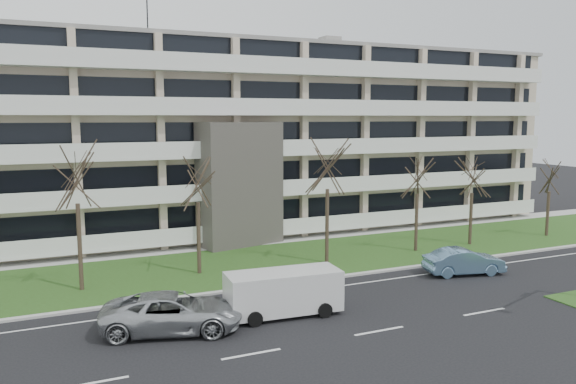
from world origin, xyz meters
name	(u,v)px	position (x,y,z in m)	size (l,w,h in m)	color
ground	(379,331)	(0.00, 0.00, 0.00)	(160.00, 160.00, 0.00)	black
grass_verge	(268,262)	(0.00, 13.00, 0.03)	(90.00, 10.00, 0.06)	#2A4617
curb	(301,282)	(0.00, 8.00, 0.06)	(90.00, 0.35, 0.12)	#B2B2AD
sidewalk	(241,244)	(0.00, 18.50, 0.04)	(90.00, 2.00, 0.08)	#B2B2AD
lane_edge_line	(313,290)	(0.00, 6.50, 0.01)	(90.00, 0.12, 0.01)	white
apartment_building	(212,138)	(-0.01, 25.32, 7.61)	(60.50, 15.10, 18.75)	#C6B19A
silver_pickup	(172,312)	(-8.32, 3.71, 0.85)	(2.82, 6.11, 1.70)	#ACAFB3
blue_sedan	(464,261)	(9.64, 5.60, 0.78)	(1.66, 4.75, 1.56)	#678FB3
white_van	(285,289)	(-2.96, 3.61, 1.27)	(5.59, 2.56, 2.11)	silver
tree_2	(76,169)	(-11.54, 11.53, 6.65)	(4.27, 4.27, 8.54)	#382B21
tree_3	(197,174)	(-4.84, 12.11, 6.05)	(3.89, 3.89, 7.78)	#382B21
tree_4	(328,160)	(3.34, 11.22, 6.70)	(4.31, 4.31, 8.61)	#382B21
tree_5	(418,172)	(10.57, 11.55, 5.63)	(3.62, 3.62, 7.25)	#382B21
tree_6	(473,173)	(15.45, 11.55, 5.36)	(3.45, 3.45, 6.90)	#382B21
tree_7	(550,174)	(23.14, 11.46, 4.96)	(3.20, 3.20, 6.39)	#382B21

